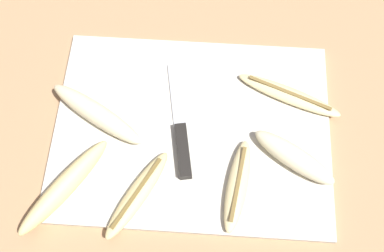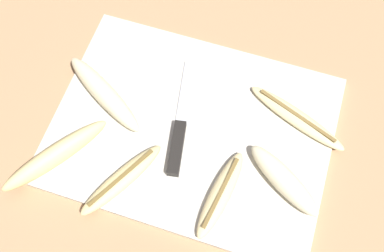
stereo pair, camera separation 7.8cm
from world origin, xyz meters
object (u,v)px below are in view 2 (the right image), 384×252
Objects in this scene: banana_pale_long at (104,93)px; banana_bright_far at (284,180)px; banana_spotted_left at (122,179)px; banana_ripe_center at (297,118)px; banana_golden_short at (56,155)px; knife at (179,137)px; banana_mellow_near at (221,194)px.

banana_bright_far is (0.34, -0.06, -0.00)m from banana_pale_long.
banana_spotted_left is at bearing -162.84° from banana_bright_far.
banana_pale_long is 1.12× the size of banana_spotted_left.
banana_golden_short reaches higher than banana_ripe_center.
banana_golden_short reaches higher than banana_pale_long.
banana_golden_short is (-0.37, -0.08, 0.00)m from banana_bright_far.
knife is 1.38× the size of banana_mellow_near.
banana_golden_short reaches higher than banana_bright_far.
banana_golden_short is (-0.18, -0.10, 0.01)m from knife.
knife is at bearing 28.50° from banana_golden_short.
banana_pale_long is at bearing 76.59° from banana_golden_short.
banana_ripe_center is at bearing 91.86° from banana_bright_far.
banana_pale_long is at bearing 170.36° from banana_bright_far.
banana_ripe_center is at bearing 38.57° from banana_spotted_left.
banana_ripe_center is 1.16× the size of banana_spotted_left.
banana_golden_short is 0.12m from banana_spotted_left.
banana_mellow_near is 0.16m from banana_spotted_left.
banana_ripe_center is 0.12m from banana_bright_far.
banana_mellow_near is 0.28m from banana_golden_short.
banana_pale_long is 0.34m from banana_ripe_center.
banana_pale_long is 1.01× the size of banana_golden_short.
banana_ripe_center is (0.09, 0.17, -0.00)m from banana_mellow_near.
banana_bright_far reaches higher than knife.
banana_pale_long is 1.25× the size of banana_bright_far.
banana_golden_short is (-0.03, -0.13, 0.00)m from banana_pale_long.
knife is 0.21m from banana_ripe_center.
banana_golden_short reaches higher than banana_mellow_near.
banana_bright_far is (0.09, 0.05, 0.01)m from banana_mellow_near.
knife is 0.16m from banana_pale_long.
banana_mellow_near is 0.89× the size of banana_golden_short.
banana_ripe_center is 1.04× the size of banana_golden_short.
banana_spotted_left is at bearing -132.61° from knife.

